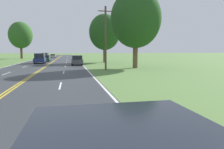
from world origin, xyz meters
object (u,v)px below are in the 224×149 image
at_px(tree_left_verge, 105,32).
at_px(car_dark_green_sedan_receding, 45,58).
at_px(car_dark_blue_suv_mid_far, 40,58).
at_px(car_black_suv_distant, 45,56).
at_px(tree_far_back, 21,35).
at_px(car_dark_grey_hatchback_mid_near, 77,60).
at_px(tree_mid_treeline, 136,19).
at_px(car_champagne_hatchback_horizon, 53,56).

distance_m(tree_left_verge, car_dark_green_sedan_receding, 15.35).
height_order(car_dark_blue_suv_mid_far, car_black_suv_distant, car_dark_blue_suv_mid_far).
bearing_deg(tree_far_back, car_dark_green_sedan_receding, -63.39).
xyz_separation_m(tree_left_verge, car_dark_grey_hatchback_mid_near, (-6.05, -7.05, -5.39)).
distance_m(tree_far_back, car_dark_green_sedan_receding, 21.13).
bearing_deg(tree_far_back, car_dark_blue_suv_mid_far, -70.91).
bearing_deg(tree_far_back, tree_mid_treeline, -58.70).
distance_m(tree_mid_treeline, car_dark_blue_suv_mid_far, 20.76).
height_order(tree_mid_treeline, tree_far_back, tree_far_back).
bearing_deg(car_champagne_hatchback_horizon, car_dark_green_sedan_receding, 179.48).
bearing_deg(tree_far_back, car_champagne_hatchback_horizon, 40.08).
height_order(tree_far_back, car_champagne_hatchback_horizon, tree_far_back).
bearing_deg(tree_left_verge, car_dark_green_sedan_receding, 152.59).
xyz_separation_m(tree_far_back, car_dark_green_sedan_receding, (9.02, -18.01, -6.40)).
relative_size(tree_left_verge, car_dark_grey_hatchback_mid_near, 2.67).
bearing_deg(car_dark_grey_hatchback_mid_near, tree_mid_treeline, 46.47).
height_order(tree_left_verge, car_dark_grey_hatchback_mid_near, tree_left_verge).
height_order(tree_left_verge, tree_far_back, tree_far_back).
height_order(tree_far_back, car_black_suv_distant, tree_far_back).
relative_size(car_dark_grey_hatchback_mid_near, car_dark_green_sedan_receding, 0.77).
distance_m(tree_mid_treeline, car_dark_grey_hatchback_mid_near, 12.35).
relative_size(tree_mid_treeline, car_dark_green_sedan_receding, 2.24).
bearing_deg(car_dark_blue_suv_mid_far, tree_left_verge, -86.87).
bearing_deg(tree_left_verge, car_dark_grey_hatchback_mid_near, -130.67).
xyz_separation_m(tree_left_verge, car_black_suv_distant, (-14.34, 20.75, -5.31)).
bearing_deg(tree_far_back, car_black_suv_distant, -27.48).
height_order(tree_left_verge, car_black_suv_distant, tree_left_verge).
height_order(tree_left_verge, car_champagne_hatchback_horizon, tree_left_verge).
bearing_deg(car_dark_blue_suv_mid_far, tree_mid_treeline, -133.31).
bearing_deg(tree_mid_treeline, tree_left_verge, 97.67).
relative_size(tree_left_verge, car_dark_green_sedan_receding, 2.05).
bearing_deg(car_black_suv_distant, tree_far_back, 63.61).
bearing_deg(car_dark_blue_suv_mid_far, car_black_suv_distant, 2.54).
xyz_separation_m(tree_left_verge, car_dark_green_sedan_receding, (-12.71, 6.59, -5.52)).
bearing_deg(tree_mid_treeline, car_champagne_hatchback_horizon, 107.88).
xyz_separation_m(tree_mid_treeline, car_dark_green_sedan_receding, (-14.64, 20.92, -6.11)).
height_order(car_dark_green_sedan_receding, car_champagne_hatchback_horizon, car_dark_green_sedan_receding).
distance_m(tree_left_verge, car_champagne_hatchback_horizon, 34.94).
bearing_deg(car_dark_green_sedan_receding, tree_mid_treeline, -146.14).
xyz_separation_m(tree_mid_treeline, car_black_suv_distant, (-16.27, 35.08, -5.90)).
height_order(car_dark_grey_hatchback_mid_near, car_black_suv_distant, car_black_suv_distant).
xyz_separation_m(tree_far_back, car_black_suv_distant, (7.40, -3.85, -6.19)).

